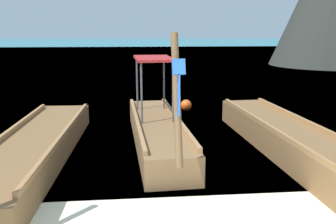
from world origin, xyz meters
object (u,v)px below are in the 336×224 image
Objects in this scene: longtail_boat_turquoise_ribbon at (286,138)px; mooring_buoy_near at (186,105)px; longtail_boat_blue_ribbon at (157,130)px; longtail_boat_pink_ribbon at (35,148)px.

mooring_buoy_near is (-1.65, 4.54, -0.13)m from longtail_boat_turquoise_ribbon.
longtail_boat_blue_ribbon reaches higher than longtail_boat_turquoise_ribbon.
longtail_boat_blue_ribbon reaches higher than mooring_buoy_near.
longtail_boat_pink_ribbon is 2.80m from longtail_boat_blue_ribbon.
longtail_boat_pink_ribbon is at bearing -160.94° from longtail_boat_blue_ribbon.
longtail_boat_turquoise_ribbon is (2.89, -0.84, -0.04)m from longtail_boat_blue_ribbon.
longtail_boat_pink_ribbon is 6.03m from mooring_buoy_near.
longtail_boat_turquoise_ribbon reaches higher than mooring_buoy_near.
longtail_boat_turquoise_ribbon is (5.53, 0.07, 0.04)m from longtail_boat_pink_ribbon.
longtail_boat_turquoise_ribbon is at bearing -16.31° from longtail_boat_blue_ribbon.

